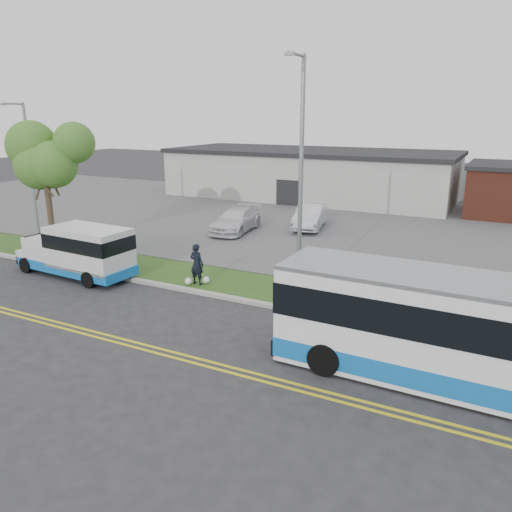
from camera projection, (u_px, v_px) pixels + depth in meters
The scene contains 18 objects.
ground at pixel (202, 306), 20.06m from camera, with size 140.00×140.00×0.00m, color #28282B.
lane_line_north at pixel (139, 343), 16.76m from camera, with size 70.00×0.12×0.01m, color gold.
lane_line_south at pixel (133, 347), 16.51m from camera, with size 70.00×0.12×0.01m, color gold.
curb at pixel (217, 295), 20.97m from camera, with size 80.00×0.30×0.15m, color #9E9B93.
verge at pixel (237, 284), 22.52m from camera, with size 80.00×3.30×0.10m, color #264918.
parking_lot at pixel (337, 224), 34.57m from camera, with size 80.00×25.00×0.10m, color #4C4C4F.
commercial_building at pixel (310, 174), 45.17m from camera, with size 25.40×10.40×4.35m.
brick_wing at pixel (512, 190), 37.10m from camera, with size 6.30×7.30×3.90m.
tree_west at pixel (44, 159), 26.67m from camera, with size 4.40×4.40×6.91m.
streetlight_near at pixel (300, 172), 19.62m from camera, with size 0.35×1.53×9.50m.
streetlight_far at pixel (29, 164), 30.51m from camera, with size 0.35×1.53×8.00m.
shuttle_bus at pixel (80, 250), 23.33m from camera, with size 6.44×2.41×2.43m.
transit_bus at pixel (479, 337), 13.57m from camera, with size 11.40×2.88×3.15m.
pedestrian at pixel (197, 264), 22.05m from camera, with size 0.68×0.45×1.86m, color black.
parked_car_a at pixel (310, 217), 32.99m from camera, with size 1.66×4.76×1.57m, color silver.
parked_car_b at pixel (236, 220), 32.12m from camera, with size 2.06×5.06×1.47m, color silver.
grocery_bag_left at pixel (189, 281), 22.18m from camera, with size 0.32×0.32×0.32m, color white.
grocery_bag_right at pixel (206, 280), 22.35m from camera, with size 0.32×0.32×0.32m, color white.
Camera 1 is at (10.52, -15.65, 7.44)m, focal length 35.00 mm.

